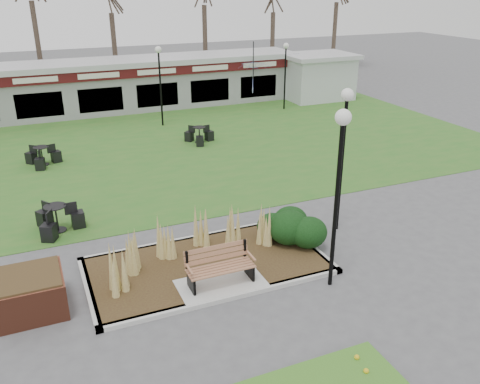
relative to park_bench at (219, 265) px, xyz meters
name	(u,v)px	position (x,y,z in m)	size (l,w,h in m)	color
ground	(223,290)	(0.00, -0.25, -0.59)	(100.00, 100.00, 0.00)	#515154
lawn	(126,151)	(0.00, 11.75, -0.58)	(34.00, 16.00, 0.02)	#2B6821
planting_bed	(248,244)	(1.27, 1.10, -0.22)	(6.75, 3.40, 1.27)	#382216
park_bench	(219,265)	(0.00, 0.00, 0.00)	(1.70, 0.66, 0.93)	#9C6546
brick_planter	(31,293)	(-4.40, 0.75, -0.11)	(1.50, 1.50, 0.95)	brown
food_pavilion	(96,86)	(0.00, 19.71, 0.89)	(24.60, 3.40, 2.90)	#949496
service_hut	(317,76)	(13.50, 17.75, 0.86)	(4.40, 3.40, 2.83)	silver
lamp_post_near_left	(340,162)	(2.61, -1.05, 2.73)	(0.38, 0.38, 4.56)	black
lamp_post_near_right	(344,130)	(4.49, 1.53, 2.61)	(0.36, 0.36, 4.39)	black
lamp_post_mid_right	(159,69)	(2.65, 15.31, 2.38)	(0.34, 0.34, 4.08)	black
lamp_post_far_right	(286,61)	(10.24, 16.01, 2.20)	(0.32, 0.32, 3.82)	black
bistro_set_b	(57,223)	(-3.51, 4.75, -0.29)	(1.41, 1.59, 0.84)	black
bistro_set_c	(43,159)	(-3.56, 11.26, -0.31)	(1.45, 1.42, 0.79)	black
bistro_set_d	(199,137)	(3.46, 11.67, -0.32)	(1.36, 1.39, 0.76)	black
patio_umbrella	(253,77)	(9.00, 17.75, 1.10)	(2.28, 2.32, 2.67)	black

